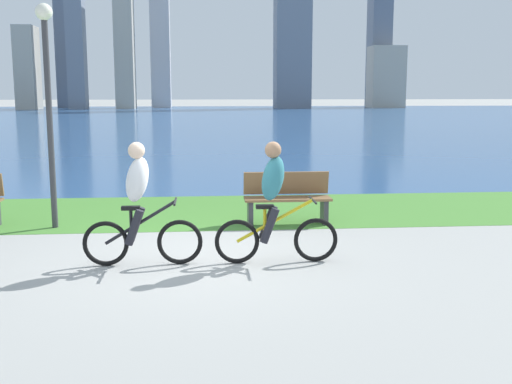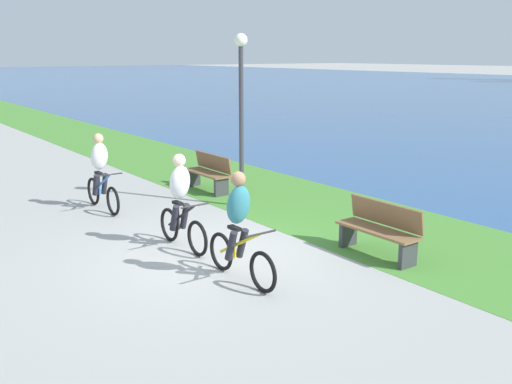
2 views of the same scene
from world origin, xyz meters
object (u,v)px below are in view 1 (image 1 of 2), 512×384
at_px(cyclist_lead, 274,202).
at_px(lamppost_tall, 48,82).
at_px(bench_near_path, 287,198).
at_px(cyclist_trailing, 139,204).

relative_size(cyclist_lead, lamppost_tall, 0.45).
xyz_separation_m(bench_near_path, lamppost_tall, (-3.98, 0.01, 1.99)).
bearing_deg(lamppost_tall, bench_near_path, -0.13).
height_order(cyclist_trailing, lamppost_tall, lamppost_tall).
distance_m(bench_near_path, lamppost_tall, 4.45).
height_order(cyclist_lead, lamppost_tall, lamppost_tall).
relative_size(cyclist_lead, bench_near_path, 1.12).
bearing_deg(bench_near_path, lamppost_tall, 179.87).
bearing_deg(cyclist_lead, lamppost_tall, 144.44).
relative_size(cyclist_trailing, lamppost_tall, 0.45).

